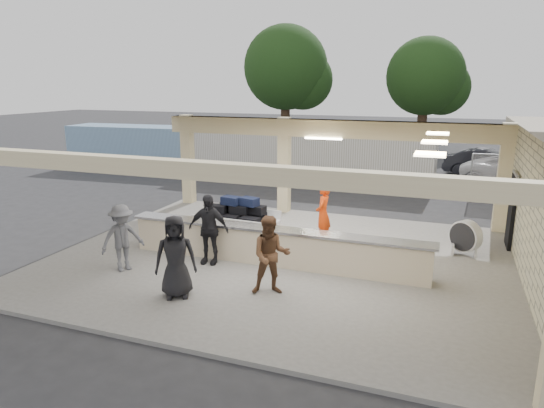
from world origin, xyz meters
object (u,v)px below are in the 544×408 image
at_px(luggage_cart, 236,217).
at_px(car_dark, 489,163).
at_px(passenger_b, 208,229).
at_px(passenger_a, 271,255).
at_px(container_white, 309,156).
at_px(passenger_d, 176,257).
at_px(car_white_a, 530,174).
at_px(passenger_c, 122,238).
at_px(container_blue, 149,148).
at_px(baggage_counter, 273,246).
at_px(drum_fan, 465,237).
at_px(baggage_handler, 323,214).

xyz_separation_m(luggage_cart, car_dark, (7.78, 14.22, -0.11)).
height_order(passenger_b, car_dark, passenger_b).
bearing_deg(passenger_a, container_white, 79.99).
height_order(passenger_d, car_white_a, passenger_d).
bearing_deg(luggage_cart, car_dark, 64.40).
height_order(passenger_b, container_white, container_white).
bearing_deg(passenger_c, luggage_cart, 3.38).
relative_size(passenger_b, container_blue, 0.20).
distance_m(baggage_counter, car_dark, 16.81).
bearing_deg(drum_fan, car_dark, 120.54).
height_order(baggage_handler, passenger_d, passenger_d).
xyz_separation_m(luggage_cart, passenger_b, (0.10, -1.97, 0.21)).
distance_m(passenger_d, container_white, 13.94).
bearing_deg(passenger_a, luggage_cart, 103.37).
relative_size(car_white_a, container_white, 0.47).
xyz_separation_m(baggage_handler, passenger_b, (-2.40, -2.64, 0.04)).
relative_size(passenger_b, car_dark, 0.43).
bearing_deg(passenger_b, container_blue, 124.26).
bearing_deg(drum_fan, baggage_counter, -116.06).
distance_m(luggage_cart, drum_fan, 6.53).
bearing_deg(passenger_b, baggage_handler, 42.49).
bearing_deg(passenger_a, baggage_counter, 86.08).
distance_m(drum_fan, passenger_d, 7.93).
height_order(car_white_a, car_dark, car_white_a).
height_order(baggage_counter, car_white_a, car_white_a).
bearing_deg(passenger_d, passenger_c, 127.87).
relative_size(luggage_cart, baggage_handler, 1.34).
bearing_deg(container_blue, container_white, -5.85).
relative_size(baggage_handler, passenger_a, 0.99).
relative_size(baggage_counter, car_dark, 1.90).
relative_size(baggage_counter, passenger_b, 4.40).
height_order(passenger_d, container_white, container_white).
distance_m(car_dark, container_white, 9.44).
distance_m(drum_fan, baggage_handler, 3.98).
bearing_deg(car_white_a, passenger_b, 161.90).
xyz_separation_m(passenger_b, car_dark, (7.68, 16.19, -0.31)).
height_order(drum_fan, baggage_handler, baggage_handler).
bearing_deg(car_dark, passenger_d, 168.65).
bearing_deg(passenger_b, car_dark, 59.34).
xyz_separation_m(passenger_b, container_blue, (-10.05, 12.17, 0.17)).
distance_m(luggage_cart, passenger_c, 3.61).
distance_m(baggage_counter, passenger_a, 1.88).
bearing_deg(passenger_b, baggage_counter, 12.40).
bearing_deg(container_blue, passenger_b, -54.11).
bearing_deg(container_white, passenger_c, -93.45).
bearing_deg(baggage_counter, baggage_handler, 69.85).
relative_size(passenger_a, car_dark, 0.42).
height_order(baggage_counter, passenger_d, passenger_d).
relative_size(car_white_a, container_blue, 0.60).
distance_m(luggage_cart, passenger_b, 1.98).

